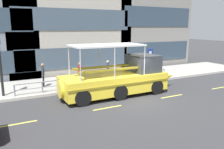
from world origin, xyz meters
TOP-DOWN VIEW (x-y plane):
  - ground_plane at (0.00, 0.00)m, footprint 120.00×120.00m
  - sidewalk at (0.00, 5.60)m, footprint 32.00×4.80m
  - curb_edge at (0.00, 3.11)m, footprint 32.00×0.18m
  - lane_centreline at (-0.00, -0.79)m, footprint 25.80×0.12m
  - curb_guardrail at (-0.86, 3.45)m, footprint 12.30×0.09m
  - parking_sign at (4.03, 3.94)m, footprint 0.60×0.12m
  - duck_tour_boat at (-0.35, 1.28)m, footprint 8.92×2.59m
  - pedestrian_near_bow at (3.01, 4.27)m, footprint 0.38×0.32m
  - pedestrian_mid_left at (0.23, 4.47)m, footprint 0.30×0.46m
  - pedestrian_mid_right at (-2.17, 4.48)m, footprint 0.26×0.49m
  - pedestrian_near_stern at (-4.84, 4.97)m, footprint 0.26×0.50m

SIDE VIEW (x-z plane):
  - ground_plane at x=0.00m, z-range 0.00..0.00m
  - lane_centreline at x=0.00m, z-range 0.00..0.01m
  - sidewalk at x=0.00m, z-range 0.00..0.18m
  - curb_edge at x=0.00m, z-range 0.00..0.18m
  - curb_guardrail at x=-0.86m, z-range 0.31..1.09m
  - duck_tour_boat at x=-0.35m, z-range -0.61..2.83m
  - pedestrian_near_bow at x=3.01m, z-range 0.35..1.95m
  - pedestrian_mid_left at x=0.23m, z-range 0.36..2.07m
  - pedestrian_mid_right at x=-2.17m, z-range 0.36..2.08m
  - pedestrian_near_stern at x=-4.84m, z-range 0.36..2.13m
  - parking_sign at x=4.03m, z-range 0.63..3.15m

